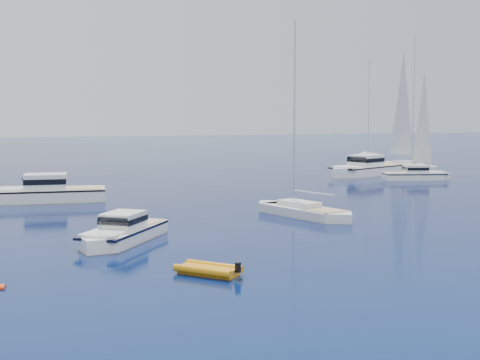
# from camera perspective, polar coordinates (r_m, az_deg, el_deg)

# --- Properties ---
(ground) EXTENTS (400.00, 400.00, 0.00)m
(ground) POSITION_cam_1_polar(r_m,az_deg,el_deg) (35.03, 16.55, -7.00)
(ground) COLOR #082553
(ground) RESTS_ON ground
(motor_cruiser_left) EXTENTS (7.22, 8.51, 2.26)m
(motor_cruiser_left) POSITION_cam_1_polar(r_m,az_deg,el_deg) (39.53, -10.39, -5.40)
(motor_cruiser_left) COLOR white
(motor_cruiser_left) RESTS_ON ground
(motor_cruiser_centre) EXTENTS (12.15, 4.79, 3.11)m
(motor_cruiser_centre) POSITION_cam_1_polar(r_m,az_deg,el_deg) (59.35, -17.03, -1.82)
(motor_cruiser_centre) COLOR silver
(motor_cruiser_centre) RESTS_ON ground
(motor_cruiser_far_r) EXTENTS (8.93, 4.81, 2.24)m
(motor_cruiser_far_r) POSITION_cam_1_polar(r_m,az_deg,el_deg) (78.50, 15.39, 0.04)
(motor_cruiser_far_r) COLOR white
(motor_cruiser_far_r) RESTS_ON ground
(motor_cruiser_distant) EXTENTS (13.13, 8.62, 3.32)m
(motor_cruiser_distant) POSITION_cam_1_polar(r_m,az_deg,el_deg) (82.58, 10.97, 0.42)
(motor_cruiser_distant) COLOR white
(motor_cruiser_distant) RESTS_ON ground
(sailboat_mid_r) EXTENTS (5.92, 10.62, 15.16)m
(sailboat_mid_r) POSITION_cam_1_polar(r_m,az_deg,el_deg) (48.92, 5.59, -3.18)
(sailboat_mid_r) COLOR silver
(sailboat_mid_r) RESTS_ON ground
(sailboat_sails_r) EXTENTS (4.01, 12.96, 18.82)m
(sailboat_sails_r) POSITION_cam_1_polar(r_m,az_deg,el_deg) (91.99, 14.49, 0.88)
(sailboat_sails_r) COLOR silver
(sailboat_sails_r) RESTS_ON ground
(sailboat_sails_far) EXTENTS (8.86, 11.77, 17.50)m
(sailboat_sails_far) POSITION_cam_1_polar(r_m,az_deg,el_deg) (112.68, 11.25, 1.83)
(sailboat_sails_far) COLOR silver
(sailboat_sails_far) RESTS_ON ground
(tender_yellow) EXTENTS (3.52, 3.59, 0.95)m
(tender_yellow) POSITION_cam_1_polar(r_m,az_deg,el_deg) (31.17, -2.83, -8.35)
(tender_yellow) COLOR orange
(tender_yellow) RESTS_ON ground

